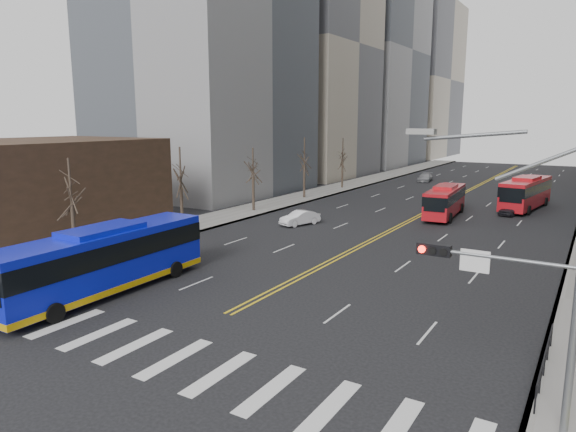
# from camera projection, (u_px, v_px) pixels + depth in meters

# --- Properties ---
(ground) EXTENTS (220.00, 220.00, 0.00)m
(ground) POSITION_uv_depth(u_px,v_px,m) (154.00, 352.00, 21.70)
(ground) COLOR black
(sidewalk_left) EXTENTS (5.00, 130.00, 0.15)m
(sidewalk_left) POSITION_uv_depth(u_px,v_px,m) (316.00, 194.00, 67.89)
(sidewalk_left) COLOR gray
(sidewalk_left) RESTS_ON ground
(crosswalk) EXTENTS (26.70, 4.00, 0.01)m
(crosswalk) POSITION_uv_depth(u_px,v_px,m) (154.00, 352.00, 21.70)
(crosswalk) COLOR silver
(crosswalk) RESTS_ON ground
(centerline) EXTENTS (0.55, 100.00, 0.01)m
(centerline) POSITION_uv_depth(u_px,v_px,m) (461.00, 194.00, 67.85)
(centerline) COLOR gold
(centerline) RESTS_ON ground
(office_towers) EXTENTS (83.00, 134.00, 58.00)m
(office_towers) POSITION_uv_depth(u_px,v_px,m) (494.00, 21.00, 74.71)
(office_towers) COLOR gray
(office_towers) RESTS_ON ground
(storefront) EXTENTS (14.00, 18.00, 8.00)m
(storefront) POSITION_uv_depth(u_px,v_px,m) (38.00, 186.00, 44.31)
(storefront) COLOR #322319
(storefront) RESTS_ON ground
(signal_mast) EXTENTS (5.37, 0.37, 9.39)m
(signal_mast) POSITION_uv_depth(u_px,v_px,m) (524.00, 282.00, 15.43)
(signal_mast) COLOR gray
(signal_mast) RESTS_ON ground
(pedestrian_railing) EXTENTS (0.06, 6.06, 1.02)m
(pedestrian_railing) POSITION_uv_depth(u_px,v_px,m) (545.00, 359.00, 19.26)
(pedestrian_railing) COLOR black
(pedestrian_railing) RESTS_ON sidewalk_right
(street_trees) EXTENTS (35.20, 47.20, 7.60)m
(street_trees) POSITION_uv_depth(u_px,v_px,m) (347.00, 167.00, 53.47)
(street_trees) COLOR #2E251C
(street_trees) RESTS_ON ground
(blue_bus) EXTENTS (3.29, 13.35, 3.84)m
(blue_bus) POSITION_uv_depth(u_px,v_px,m) (104.00, 259.00, 28.73)
(blue_bus) COLOR #0D19D1
(blue_bus) RESTS_ON ground
(red_bus_near) EXTENTS (3.06, 10.20, 3.22)m
(red_bus_near) POSITION_uv_depth(u_px,v_px,m) (445.00, 199.00, 51.69)
(red_bus_near) COLOR red
(red_bus_near) RESTS_ON ground
(red_bus_far) EXTENTS (4.11, 11.62, 3.60)m
(red_bus_far) POSITION_uv_depth(u_px,v_px,m) (526.00, 191.00, 56.11)
(red_bus_far) COLOR red
(red_bus_far) RESTS_ON ground
(car_white) EXTENTS (2.69, 4.27, 1.33)m
(car_white) POSITION_uv_depth(u_px,v_px,m) (300.00, 218.00, 47.88)
(car_white) COLOR white
(car_white) RESTS_ON ground
(car_dark_mid) EXTENTS (2.45, 3.88, 1.23)m
(car_dark_mid) POSITION_uv_depth(u_px,v_px,m) (512.00, 209.00, 52.74)
(car_dark_mid) COLOR black
(car_dark_mid) RESTS_ON ground
(car_silver) EXTENTS (2.36, 4.75, 1.33)m
(car_silver) POSITION_uv_depth(u_px,v_px,m) (425.00, 177.00, 81.70)
(car_silver) COLOR gray
(car_silver) RESTS_ON ground
(car_dark_far) EXTENTS (2.86, 4.80, 1.25)m
(car_dark_far) POSITION_uv_depth(u_px,v_px,m) (534.00, 188.00, 68.81)
(car_dark_far) COLOR black
(car_dark_far) RESTS_ON ground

